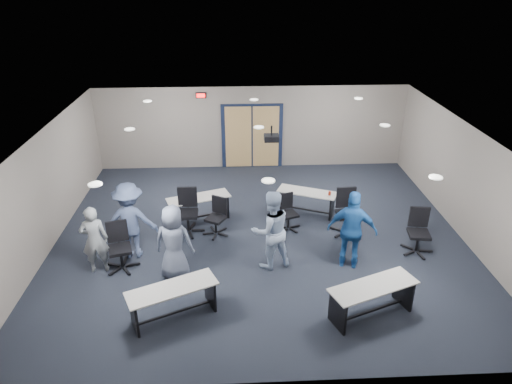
{
  "coord_description": "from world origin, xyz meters",
  "views": [
    {
      "loc": [
        -0.58,
        -9.74,
        6.01
      ],
      "look_at": [
        -0.11,
        -0.3,
        1.37
      ],
      "focal_mm": 32.0,
      "sensor_mm": 36.0,
      "label": 1
    }
  ],
  "objects_px": {
    "table_front_left": "(173,297)",
    "person_lightblue": "(271,230)",
    "person_plaid": "(174,242)",
    "person_back": "(130,221)",
    "table_back_right": "(307,198)",
    "chair_back_a": "(187,212)",
    "chair_back_b": "(215,217)",
    "table_back_left": "(199,204)",
    "person_gray": "(95,240)",
    "chair_loose_right": "(419,232)",
    "person_navy": "(352,230)",
    "chair_back_c": "(289,213)",
    "table_front_right": "(372,295)",
    "chair_loose_left": "(120,247)",
    "chair_back_d": "(348,213)"
  },
  "relations": [
    {
      "from": "table_front_left",
      "to": "person_lightblue",
      "type": "height_order",
      "value": "person_lightblue"
    },
    {
      "from": "person_plaid",
      "to": "person_back",
      "type": "xyz_separation_m",
      "value": [
        -1.06,
        0.84,
        0.07
      ]
    },
    {
      "from": "table_back_right",
      "to": "chair_back_a",
      "type": "relative_size",
      "value": 1.43
    },
    {
      "from": "chair_back_b",
      "to": "table_back_right",
      "type": "bearing_deg",
      "value": 52.38
    },
    {
      "from": "table_back_left",
      "to": "person_gray",
      "type": "relative_size",
      "value": 1.09
    },
    {
      "from": "chair_loose_right",
      "to": "person_plaid",
      "type": "distance_m",
      "value": 5.58
    },
    {
      "from": "person_navy",
      "to": "person_lightblue",
      "type": "bearing_deg",
      "value": 14.23
    },
    {
      "from": "chair_back_a",
      "to": "person_back",
      "type": "height_order",
      "value": "person_back"
    },
    {
      "from": "chair_back_c",
      "to": "person_back",
      "type": "xyz_separation_m",
      "value": [
        -3.71,
        -0.99,
        0.45
      ]
    },
    {
      "from": "chair_back_b",
      "to": "table_back_left",
      "type": "bearing_deg",
      "value": 150.52
    },
    {
      "from": "table_front_right",
      "to": "chair_back_a",
      "type": "xyz_separation_m",
      "value": [
        -3.75,
        3.27,
        0.1
      ]
    },
    {
      "from": "table_back_right",
      "to": "chair_back_c",
      "type": "distance_m",
      "value": 1.04
    },
    {
      "from": "chair_back_a",
      "to": "person_gray",
      "type": "relative_size",
      "value": 0.73
    },
    {
      "from": "chair_loose_left",
      "to": "person_plaid",
      "type": "height_order",
      "value": "person_plaid"
    },
    {
      "from": "table_front_right",
      "to": "chair_loose_left",
      "type": "distance_m",
      "value": 5.4
    },
    {
      "from": "table_back_left",
      "to": "chair_back_d",
      "type": "height_order",
      "value": "chair_back_d"
    },
    {
      "from": "chair_back_c",
      "to": "chair_back_b",
      "type": "bearing_deg",
      "value": 165.45
    },
    {
      "from": "chair_loose_left",
      "to": "person_navy",
      "type": "height_order",
      "value": "person_navy"
    },
    {
      "from": "table_back_right",
      "to": "table_back_left",
      "type": "bearing_deg",
      "value": -151.95
    },
    {
      "from": "chair_loose_left",
      "to": "person_navy",
      "type": "xyz_separation_m",
      "value": [
        5.06,
        -0.14,
        0.37
      ]
    },
    {
      "from": "table_front_right",
      "to": "person_back",
      "type": "height_order",
      "value": "person_back"
    },
    {
      "from": "chair_back_a",
      "to": "person_lightblue",
      "type": "bearing_deg",
      "value": -37.36
    },
    {
      "from": "chair_loose_left",
      "to": "person_back",
      "type": "xyz_separation_m",
      "value": [
        0.17,
        0.52,
        0.37
      ]
    },
    {
      "from": "table_front_right",
      "to": "chair_back_d",
      "type": "height_order",
      "value": "chair_back_d"
    },
    {
      "from": "chair_back_d",
      "to": "table_front_left",
      "type": "bearing_deg",
      "value": -147.36
    },
    {
      "from": "table_back_left",
      "to": "person_lightblue",
      "type": "height_order",
      "value": "person_lightblue"
    },
    {
      "from": "chair_loose_right",
      "to": "person_gray",
      "type": "relative_size",
      "value": 0.69
    },
    {
      "from": "table_front_right",
      "to": "table_back_right",
      "type": "height_order",
      "value": "table_back_right"
    },
    {
      "from": "table_front_right",
      "to": "person_back",
      "type": "relative_size",
      "value": 0.99
    },
    {
      "from": "chair_loose_left",
      "to": "chair_loose_right",
      "type": "xyz_separation_m",
      "value": [
        6.77,
        0.31,
        -0.0
      ]
    },
    {
      "from": "table_back_left",
      "to": "chair_loose_left",
      "type": "bearing_deg",
      "value": -146.53
    },
    {
      "from": "table_back_right",
      "to": "chair_back_a",
      "type": "distance_m",
      "value": 3.26
    },
    {
      "from": "chair_back_a",
      "to": "chair_back_c",
      "type": "distance_m",
      "value": 2.54
    },
    {
      "from": "chair_back_b",
      "to": "person_gray",
      "type": "distance_m",
      "value": 2.91
    },
    {
      "from": "table_front_left",
      "to": "chair_loose_left",
      "type": "relative_size",
      "value": 1.62
    },
    {
      "from": "person_plaid",
      "to": "person_gray",
      "type": "bearing_deg",
      "value": -0.27
    },
    {
      "from": "chair_back_b",
      "to": "person_lightblue",
      "type": "height_order",
      "value": "person_lightblue"
    },
    {
      "from": "table_front_right",
      "to": "chair_loose_right",
      "type": "relative_size",
      "value": 1.68
    },
    {
      "from": "chair_back_a",
      "to": "table_back_left",
      "type": "bearing_deg",
      "value": 70.47
    },
    {
      "from": "table_front_left",
      "to": "chair_loose_right",
      "type": "distance_m",
      "value": 5.78
    },
    {
      "from": "chair_back_d",
      "to": "person_back",
      "type": "relative_size",
      "value": 0.64
    },
    {
      "from": "chair_back_b",
      "to": "person_lightblue",
      "type": "xyz_separation_m",
      "value": [
        1.26,
        -1.39,
        0.43
      ]
    },
    {
      "from": "chair_back_b",
      "to": "person_lightblue",
      "type": "distance_m",
      "value": 1.92
    },
    {
      "from": "person_navy",
      "to": "person_back",
      "type": "xyz_separation_m",
      "value": [
        -4.89,
        0.66,
        0.0
      ]
    },
    {
      "from": "table_front_right",
      "to": "chair_back_c",
      "type": "bearing_deg",
      "value": 88.49
    },
    {
      "from": "table_front_right",
      "to": "person_back",
      "type": "xyz_separation_m",
      "value": [
        -4.92,
        2.31,
        0.44
      ]
    },
    {
      "from": "table_back_right",
      "to": "person_gray",
      "type": "distance_m",
      "value": 5.54
    },
    {
      "from": "table_front_right",
      "to": "chair_loose_left",
      "type": "height_order",
      "value": "chair_loose_left"
    },
    {
      "from": "table_front_right",
      "to": "person_navy",
      "type": "xyz_separation_m",
      "value": [
        -0.03,
        1.65,
        0.44
      ]
    },
    {
      "from": "table_front_left",
      "to": "chair_loose_right",
      "type": "height_order",
      "value": "chair_loose_right"
    }
  ]
}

